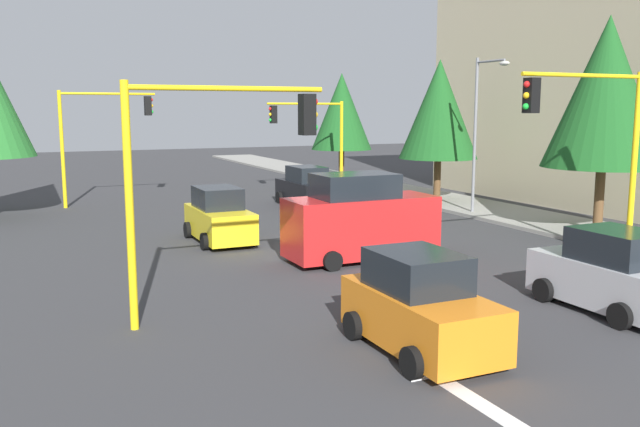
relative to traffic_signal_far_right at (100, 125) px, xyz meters
The scene contains 18 objects.
ground_plane 15.63m from the traffic_signal_far_right, 22.13° to the left, with size 120.00×120.00×0.00m, color #353538.
sidewalk_kerb 18.94m from the traffic_signal_far_right, 60.94° to the left, with size 80.00×4.00×0.15m, color gray.
lane_arrow_near 25.97m from the traffic_signal_far_right, ahead, with size 2.40×1.10×1.10m.
apartment_block 26.70m from the traffic_signal_far_right, 66.47° to the left, with size 21.86×9.30×16.16m.
traffic_signal_far_right is the anchor object (origin of this frame).
traffic_signal_near_left 23.03m from the traffic_signal_far_right, 29.73° to the left, with size 0.36×4.59×5.87m.
traffic_signal_far_left 11.32m from the traffic_signal_far_right, 90.00° to the left, with size 0.36×4.59×5.20m.
traffic_signal_near_right 20.00m from the traffic_signal_far_right, ahead, with size 0.36×4.59×5.37m.
street_lamp_curbside 18.16m from the traffic_signal_far_right, 55.10° to the left, with size 2.15×0.28×7.00m.
tree_roadside_far 15.72m from the traffic_signal_far_right, 104.75° to the left, with size 3.85×3.85×7.01m.
tree_roadside_mid 16.82m from the traffic_signal_far_right, 69.08° to the left, with size 3.96×3.96×7.23m.
tree_roadside_near 22.81m from the traffic_signal_far_right, 45.35° to the left, with size 4.47×4.47×8.19m.
delivery_van_red 17.27m from the traffic_signal_far_right, 20.25° to the left, with size 2.22×4.80×2.77m.
car_black 10.51m from the traffic_signal_far_right, 65.50° to the left, with size 4.07×1.96×1.98m.
car_orange 24.10m from the traffic_signal_far_right, ahead, with size 3.68×2.02×1.98m.
car_yellow 11.96m from the traffic_signal_far_right, 13.30° to the left, with size 3.89×1.97×1.98m.
car_green 13.27m from the traffic_signal_far_right, 42.65° to the left, with size 3.78×2.07×1.98m.
car_silver 25.12m from the traffic_signal_far_right, 20.64° to the left, with size 3.78×2.08×1.98m.
Camera 1 is at (20.54, -9.70, 4.78)m, focal length 37.66 mm.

